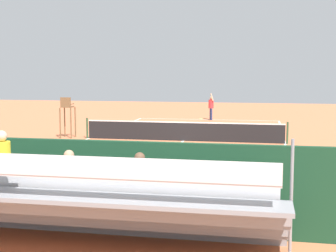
{
  "coord_description": "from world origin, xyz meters",
  "views": [
    {
      "loc": [
        -4.01,
        24.32,
        3.55
      ],
      "look_at": [
        0.0,
        4.0,
        1.2
      ],
      "focal_mm": 52.8,
      "sensor_mm": 36.0,
      "label": 1
    }
  ],
  "objects_px": {
    "tennis_net": "(183,131)",
    "courtside_bench": "(169,199)",
    "bleacher_stand": "(57,202)",
    "equipment_bag": "(88,211)",
    "tennis_racket": "(202,119)",
    "umpire_chair": "(67,113)",
    "tennis_ball_near": "(212,125)",
    "tennis_player": "(211,106)"
  },
  "relations": [
    {
      "from": "tennis_player",
      "to": "tennis_racket",
      "type": "bearing_deg",
      "value": -39.94
    },
    {
      "from": "tennis_player",
      "to": "tennis_ball_near",
      "type": "height_order",
      "value": "tennis_player"
    },
    {
      "from": "courtside_bench",
      "to": "tennis_player",
      "type": "relative_size",
      "value": 0.93
    },
    {
      "from": "umpire_chair",
      "to": "tennis_ball_near",
      "type": "distance_m",
      "value": 9.89
    },
    {
      "from": "tennis_racket",
      "to": "tennis_player",
      "type": "bearing_deg",
      "value": 140.06
    },
    {
      "from": "umpire_chair",
      "to": "courtside_bench",
      "type": "distance_m",
      "value": 15.56
    },
    {
      "from": "tennis_racket",
      "to": "courtside_bench",
      "type": "bearing_deg",
      "value": 95.51
    },
    {
      "from": "bleacher_stand",
      "to": "tennis_racket",
      "type": "distance_m",
      "value": 26.74
    },
    {
      "from": "tennis_player",
      "to": "tennis_ball_near",
      "type": "distance_m",
      "value": 3.95
    },
    {
      "from": "tennis_net",
      "to": "bleacher_stand",
      "type": "bearing_deg",
      "value": 89.92
    },
    {
      "from": "tennis_racket",
      "to": "tennis_ball_near",
      "type": "xyz_separation_m",
      "value": [
        -1.22,
        4.41,
        0.02
      ]
    },
    {
      "from": "bleacher_stand",
      "to": "tennis_racket",
      "type": "xyz_separation_m",
      "value": [
        0.5,
        -26.72,
        -0.91
      ]
    },
    {
      "from": "bleacher_stand",
      "to": "tennis_net",
      "type": "bearing_deg",
      "value": -90.08
    },
    {
      "from": "courtside_bench",
      "to": "tennis_racket",
      "type": "xyz_separation_m",
      "value": [
        2.38,
        -24.65,
        -0.54
      ]
    },
    {
      "from": "tennis_net",
      "to": "courtside_bench",
      "type": "bearing_deg",
      "value": 97.98
    },
    {
      "from": "tennis_net",
      "to": "umpire_chair",
      "type": "height_order",
      "value": "umpire_chair"
    },
    {
      "from": "bleacher_stand",
      "to": "courtside_bench",
      "type": "distance_m",
      "value": 2.81
    },
    {
      "from": "umpire_chair",
      "to": "tennis_racket",
      "type": "xyz_separation_m",
      "value": [
        -5.68,
        -11.37,
        -1.3
      ]
    },
    {
      "from": "umpire_chair",
      "to": "courtside_bench",
      "type": "bearing_deg",
      "value": 121.25
    },
    {
      "from": "bleacher_stand",
      "to": "umpire_chair",
      "type": "xyz_separation_m",
      "value": [
        6.18,
        -15.34,
        0.39
      ]
    },
    {
      "from": "equipment_bag",
      "to": "tennis_player",
      "type": "height_order",
      "value": "tennis_player"
    },
    {
      "from": "equipment_bag",
      "to": "tennis_player",
      "type": "bearing_deg",
      "value": -90.78
    },
    {
      "from": "bleacher_stand",
      "to": "equipment_bag",
      "type": "bearing_deg",
      "value": -87.45
    },
    {
      "from": "tennis_ball_near",
      "to": "equipment_bag",
      "type": "bearing_deg",
      "value": 87.73
    },
    {
      "from": "equipment_bag",
      "to": "tennis_net",
      "type": "bearing_deg",
      "value": -90.46
    },
    {
      "from": "courtside_bench",
      "to": "tennis_player",
      "type": "bearing_deg",
      "value": -86.1
    },
    {
      "from": "equipment_bag",
      "to": "tennis_racket",
      "type": "xyz_separation_m",
      "value": [
        0.41,
        -24.78,
        -0.16
      ]
    },
    {
      "from": "umpire_chair",
      "to": "equipment_bag",
      "type": "distance_m",
      "value": 14.77
    },
    {
      "from": "bleacher_stand",
      "to": "tennis_player",
      "type": "distance_m",
      "value": 26.1
    },
    {
      "from": "tennis_net",
      "to": "equipment_bag",
      "type": "height_order",
      "value": "tennis_net"
    },
    {
      "from": "equipment_bag",
      "to": "tennis_ball_near",
      "type": "height_order",
      "value": "equipment_bag"
    },
    {
      "from": "courtside_bench",
      "to": "equipment_bag",
      "type": "bearing_deg",
      "value": 3.73
    },
    {
      "from": "tennis_net",
      "to": "courtside_bench",
      "type": "height_order",
      "value": "tennis_net"
    },
    {
      "from": "umpire_chair",
      "to": "tennis_net",
      "type": "bearing_deg",
      "value": 179.9
    },
    {
      "from": "tennis_player",
      "to": "umpire_chair",
      "type": "bearing_deg",
      "value": 59.15
    },
    {
      "from": "tennis_player",
      "to": "equipment_bag",
      "type": "bearing_deg",
      "value": 89.22
    },
    {
      "from": "courtside_bench",
      "to": "tennis_racket",
      "type": "relative_size",
      "value": 3.08
    },
    {
      "from": "tennis_racket",
      "to": "tennis_ball_near",
      "type": "distance_m",
      "value": 4.58
    },
    {
      "from": "courtside_bench",
      "to": "equipment_bag",
      "type": "relative_size",
      "value": 2.0
    },
    {
      "from": "courtside_bench",
      "to": "tennis_net",
      "type": "bearing_deg",
      "value": -82.02
    },
    {
      "from": "equipment_bag",
      "to": "tennis_racket",
      "type": "relative_size",
      "value": 1.54
    },
    {
      "from": "umpire_chair",
      "to": "courtside_bench",
      "type": "height_order",
      "value": "umpire_chair"
    }
  ]
}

